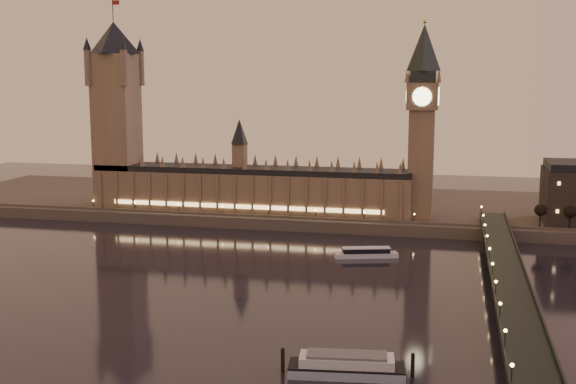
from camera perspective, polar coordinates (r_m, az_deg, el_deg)
name	(u,v)px	position (r m, az deg, el deg)	size (l,w,h in m)	color
ground	(264,285)	(285.11, -1.94, -7.38)	(700.00, 700.00, 0.00)	black
far_embankment	(382,208)	(438.03, 7.47, -1.26)	(560.00, 130.00, 6.00)	#423D35
palace_of_westminster	(250,184)	(405.16, -3.02, 0.65)	(180.00, 26.62, 52.00)	brown
victoria_tower	(116,104)	(430.20, -13.42, 6.80)	(31.68, 31.68, 118.00)	brown
big_ben	(422,110)	(385.92, 10.57, 6.40)	(17.68, 17.68, 104.00)	brown
westminster_bridge	(508,287)	(275.35, 16.96, -7.18)	(13.20, 260.00, 15.30)	black
bare_tree_0	(537,213)	(381.36, 19.08, -1.57)	(5.10, 5.10, 10.37)	black
bare_tree_1	(570,214)	(383.37, 21.40, -1.65)	(5.10, 5.10, 10.37)	black
cruise_boat_a	(366,253)	(329.75, 6.20, -4.81)	(29.08, 14.08, 4.56)	silver
moored_barge	(347,366)	(202.61, 4.65, -13.52)	(36.28, 12.79, 6.70)	#9CB0C6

